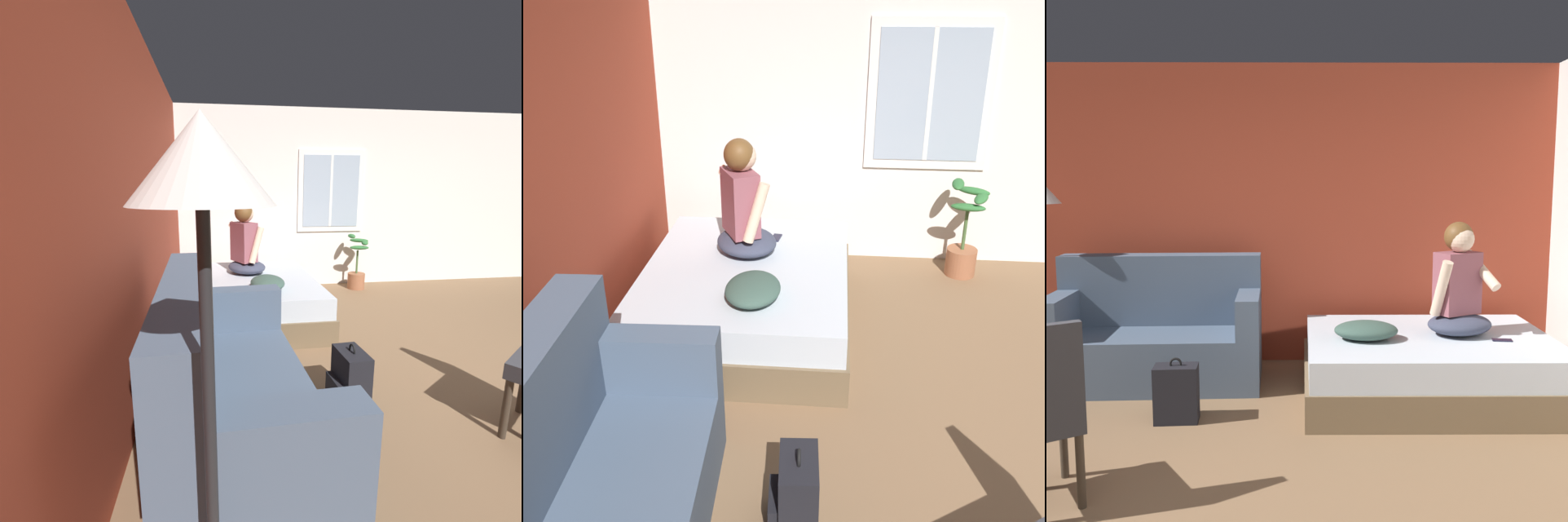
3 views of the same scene
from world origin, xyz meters
TOP-DOWN VIEW (x-y plane):
  - wall_side_with_window at (3.12, 0.01)m, footprint 0.19×6.86m
  - bed at (1.74, 1.78)m, footprint 1.93×1.51m
  - couch at (-0.44, 2.16)m, footprint 1.73×0.89m
  - person_seated at (1.98, 1.83)m, footprint 0.66×0.63m
  - backpack at (-0.12, 1.28)m, footprint 0.31×0.25m
  - throw_pillow at (1.24, 1.67)m, footprint 0.49×0.37m
  - cell_phone at (2.26, 1.62)m, footprint 0.15×0.09m
  - potted_plant at (2.72, 0.04)m, footprint 0.39×0.37m

SIDE VIEW (x-z plane):
  - backpack at x=-0.12m, z-range -0.04..0.42m
  - bed at x=1.74m, z-range 0.00..0.48m
  - potted_plant at x=2.72m, z-range -0.12..0.73m
  - couch at x=-0.44m, z-range -0.13..0.91m
  - cell_phone at x=2.26m, z-range 0.48..0.49m
  - throw_pillow at x=1.24m, z-range 0.48..0.62m
  - person_seated at x=1.98m, z-range 0.40..1.27m
  - wall_side_with_window at x=3.12m, z-range 0.00..2.70m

